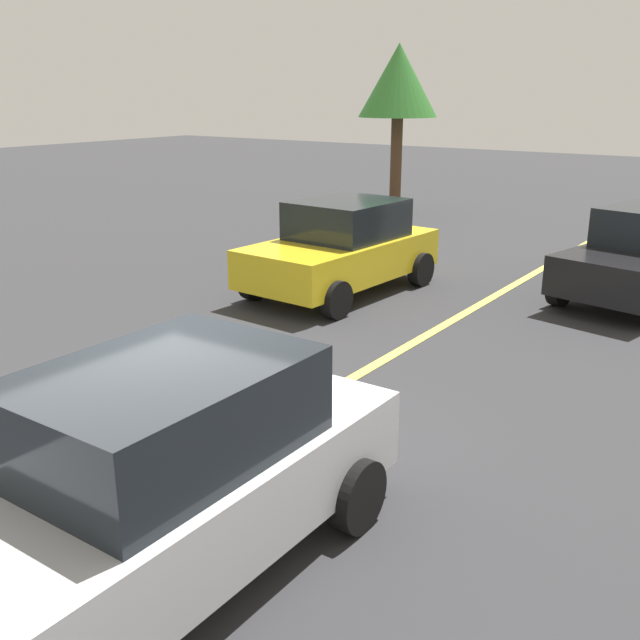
% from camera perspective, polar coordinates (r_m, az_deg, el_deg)
% --- Properties ---
extents(ground_plane, '(80.00, 80.00, 0.00)m').
position_cam_1_polar(ground_plane, '(7.22, -11.35, -12.31)').
color(ground_plane, '#2D2D30').
extents(lane_marking_centre, '(28.00, 0.16, 0.01)m').
position_cam_1_polar(lane_marking_centre, '(9.29, 2.09, -4.87)').
color(lane_marking_centre, '#E0D14C').
extents(car_yellow_approaching, '(4.02, 2.23, 1.68)m').
position_cam_1_polar(car_yellow_approaching, '(13.23, 1.77, 5.74)').
color(car_yellow_approaching, gold).
rests_on(car_yellow_approaching, ground_plane).
extents(car_silver_far_lane, '(4.41, 1.94, 1.70)m').
position_cam_1_polar(car_silver_far_lane, '(5.52, -13.02, -12.35)').
color(car_silver_far_lane, '#B7BABF').
rests_on(car_silver_far_lane, ground_plane).
extents(tree_left_verge, '(2.28, 2.28, 4.85)m').
position_cam_1_polar(tree_left_verge, '(21.85, 6.21, 18.09)').
color(tree_left_verge, '#513823').
rests_on(tree_left_verge, ground_plane).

